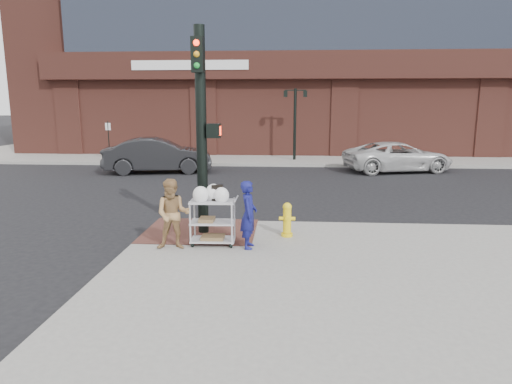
# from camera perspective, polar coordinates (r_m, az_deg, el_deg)

# --- Properties ---
(ground) EXTENTS (220.00, 220.00, 0.00)m
(ground) POSITION_cam_1_polar(r_m,az_deg,el_deg) (10.87, -4.69, -6.99)
(ground) COLOR black
(ground) RESTS_ON ground
(sidewalk_far) EXTENTS (65.00, 36.00, 0.15)m
(sidewalk_far) POSITION_cam_1_polar(r_m,az_deg,el_deg) (43.73, 18.48, 6.22)
(sidewalk_far) COLOR gray
(sidewalk_far) RESTS_ON ground
(brick_curb_ramp) EXTENTS (2.80, 2.40, 0.01)m
(brick_curb_ramp) POSITION_cam_1_polar(r_m,az_deg,el_deg) (11.77, -6.95, -4.81)
(brick_curb_ramp) COLOR #522C26
(brick_curb_ramp) RESTS_ON sidewalk_near
(lamp_post) EXTENTS (1.32, 0.22, 4.00)m
(lamp_post) POSITION_cam_1_polar(r_m,az_deg,el_deg) (26.23, 4.90, 9.43)
(lamp_post) COLOR black
(lamp_post) RESTS_ON sidewalk_far
(parking_sign) EXTENTS (0.05, 0.05, 2.20)m
(parking_sign) POSITION_cam_1_polar(r_m,az_deg,el_deg) (27.24, -17.93, 6.11)
(parking_sign) COLOR black
(parking_sign) RESTS_ON sidewalk_far
(traffic_signal_pole) EXTENTS (0.61, 0.51, 5.00)m
(traffic_signal_pole) POSITION_cam_1_polar(r_m,az_deg,el_deg) (11.19, -6.77, 8.28)
(traffic_signal_pole) COLOR black
(traffic_signal_pole) RESTS_ON sidewalk_near
(woman_blue) EXTENTS (0.37, 0.56, 1.53)m
(woman_blue) POSITION_cam_1_polar(r_m,az_deg,el_deg) (10.18, -0.92, -2.84)
(woman_blue) COLOR navy
(woman_blue) RESTS_ON sidewalk_near
(pedestrian_tan) EXTENTS (0.83, 0.68, 1.58)m
(pedestrian_tan) POSITION_cam_1_polar(r_m,az_deg,el_deg) (10.26, -10.33, -2.76)
(pedestrian_tan) COLOR #A47C4D
(pedestrian_tan) RESTS_ON sidewalk_near
(sedan_dark) EXTENTS (5.41, 2.80, 1.70)m
(sedan_dark) POSITION_cam_1_polar(r_m,az_deg,el_deg) (22.76, -12.15, 4.50)
(sedan_dark) COLOR black
(sedan_dark) RESTS_ON ground
(minivan_white) EXTENTS (5.71, 3.63, 1.47)m
(minivan_white) POSITION_cam_1_polar(r_m,az_deg,el_deg) (23.73, 17.32, 4.23)
(minivan_white) COLOR silver
(minivan_white) RESTS_ON ground
(utility_cart) EXTENTS (1.03, 0.60, 1.40)m
(utility_cart) POSITION_cam_1_polar(r_m,az_deg,el_deg) (10.46, -5.44, -3.25)
(utility_cart) COLOR #B1B0B6
(utility_cart) RESTS_ON sidewalk_near
(fire_hydrant) EXTENTS (0.40, 0.28, 0.84)m
(fire_hydrant) POSITION_cam_1_polar(r_m,az_deg,el_deg) (11.15, 3.91, -3.40)
(fire_hydrant) COLOR yellow
(fire_hydrant) RESTS_ON sidewalk_near
(newsbox_yellow) EXTENTS (0.52, 0.48, 1.12)m
(newsbox_yellow) POSITION_cam_1_polar(r_m,az_deg,el_deg) (26.57, -11.92, 5.12)
(newsbox_yellow) COLOR yellow
(newsbox_yellow) RESTS_ON sidewalk_far
(newsbox_blue) EXTENTS (0.52, 0.49, 1.05)m
(newsbox_blue) POSITION_cam_1_polar(r_m,az_deg,el_deg) (26.97, -13.76, 5.06)
(newsbox_blue) COLOR #191EA7
(newsbox_blue) RESTS_ON sidewalk_far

